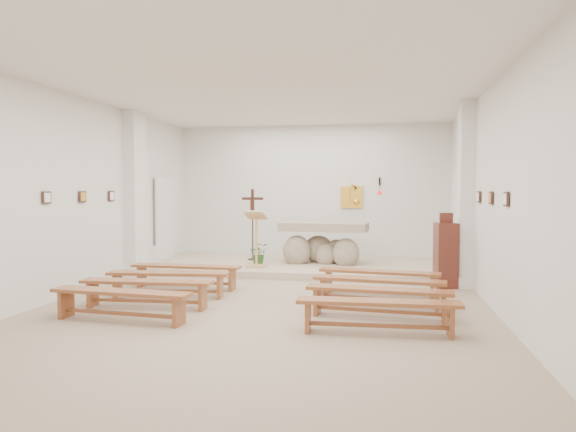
% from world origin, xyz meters
% --- Properties ---
extents(ground, '(7.00, 10.00, 0.00)m').
position_xyz_m(ground, '(0.00, 0.00, 0.00)').
color(ground, tan).
rests_on(ground, ground).
extents(wall_left, '(0.02, 10.00, 3.50)m').
position_xyz_m(wall_left, '(-3.49, 0.00, 1.75)').
color(wall_left, silver).
rests_on(wall_left, ground).
extents(wall_right, '(0.02, 10.00, 3.50)m').
position_xyz_m(wall_right, '(3.49, 0.00, 1.75)').
color(wall_right, silver).
rests_on(wall_right, ground).
extents(wall_back, '(7.00, 0.02, 3.50)m').
position_xyz_m(wall_back, '(0.00, 4.99, 1.75)').
color(wall_back, silver).
rests_on(wall_back, ground).
extents(ceiling, '(7.00, 10.00, 0.02)m').
position_xyz_m(ceiling, '(0.00, 0.00, 3.49)').
color(ceiling, silver).
rests_on(ceiling, wall_back).
extents(sanctuary_platform, '(6.98, 3.00, 0.15)m').
position_xyz_m(sanctuary_platform, '(0.00, 3.50, 0.07)').
color(sanctuary_platform, tan).
rests_on(sanctuary_platform, ground).
extents(pilaster_left, '(0.26, 0.55, 3.50)m').
position_xyz_m(pilaster_left, '(-3.37, 2.00, 1.75)').
color(pilaster_left, white).
rests_on(pilaster_left, ground).
extents(pilaster_right, '(0.26, 0.55, 3.50)m').
position_xyz_m(pilaster_right, '(3.37, 2.00, 1.75)').
color(pilaster_right, white).
rests_on(pilaster_right, ground).
extents(gold_wall_relief, '(0.55, 0.04, 0.55)m').
position_xyz_m(gold_wall_relief, '(1.05, 4.96, 1.65)').
color(gold_wall_relief, gold).
rests_on(gold_wall_relief, wall_back).
extents(sanctuary_lamp, '(0.11, 0.36, 0.44)m').
position_xyz_m(sanctuary_lamp, '(1.75, 4.71, 1.81)').
color(sanctuary_lamp, black).
rests_on(sanctuary_lamp, wall_back).
extents(station_frame_left_front, '(0.03, 0.20, 0.20)m').
position_xyz_m(station_frame_left_front, '(-3.47, -0.80, 1.72)').
color(station_frame_left_front, '#3B231A').
rests_on(station_frame_left_front, wall_left).
extents(station_frame_left_mid, '(0.03, 0.20, 0.20)m').
position_xyz_m(station_frame_left_mid, '(-3.47, 0.20, 1.72)').
color(station_frame_left_mid, '#3B231A').
rests_on(station_frame_left_mid, wall_left).
extents(station_frame_left_rear, '(0.03, 0.20, 0.20)m').
position_xyz_m(station_frame_left_rear, '(-3.47, 1.20, 1.72)').
color(station_frame_left_rear, '#3B231A').
rests_on(station_frame_left_rear, wall_left).
extents(station_frame_right_front, '(0.03, 0.20, 0.20)m').
position_xyz_m(station_frame_right_front, '(3.47, -0.80, 1.72)').
color(station_frame_right_front, '#3B231A').
rests_on(station_frame_right_front, wall_right).
extents(station_frame_right_mid, '(0.03, 0.20, 0.20)m').
position_xyz_m(station_frame_right_mid, '(3.47, 0.20, 1.72)').
color(station_frame_right_mid, '#3B231A').
rests_on(station_frame_right_mid, wall_right).
extents(station_frame_right_rear, '(0.03, 0.20, 0.20)m').
position_xyz_m(station_frame_right_rear, '(3.47, 1.20, 1.72)').
color(station_frame_right_rear, '#3B231A').
rests_on(station_frame_right_rear, wall_right).
extents(radiator_left, '(0.10, 0.85, 0.52)m').
position_xyz_m(radiator_left, '(-3.43, 2.70, 0.27)').
color(radiator_left, silver).
rests_on(radiator_left, ground).
extents(radiator_right, '(0.10, 0.85, 0.52)m').
position_xyz_m(radiator_right, '(3.43, 2.70, 0.27)').
color(radiator_right, silver).
rests_on(radiator_right, ground).
extents(altar, '(2.05, 0.97, 1.03)m').
position_xyz_m(altar, '(0.48, 3.54, 0.55)').
color(altar, tan).
rests_on(altar, sanctuary_platform).
extents(lectern, '(0.48, 0.42, 1.25)m').
position_xyz_m(lectern, '(-0.88, 2.66, 0.76)').
color(lectern, tan).
rests_on(lectern, sanctuary_platform).
extents(crucifix_stand, '(0.52, 0.22, 1.71)m').
position_xyz_m(crucifix_stand, '(-1.24, 3.77, 1.14)').
color(crucifix_stand, '#3A1C12').
rests_on(crucifix_stand, sanctuary_platform).
extents(potted_plant, '(0.53, 0.50, 0.48)m').
position_xyz_m(potted_plant, '(-0.93, 3.11, 0.39)').
color(potted_plant, '#2B5D25').
rests_on(potted_plant, sanctuary_platform).
extents(donation_pedestal, '(0.44, 0.44, 1.41)m').
position_xyz_m(donation_pedestal, '(3.00, 1.80, 0.62)').
color(donation_pedestal, '#502217').
rests_on(donation_pedestal, ground).
extents(bench_left_front, '(2.08, 0.35, 0.44)m').
position_xyz_m(bench_left_front, '(-1.78, 0.83, 0.33)').
color(bench_left_front, brown).
rests_on(bench_left_front, ground).
extents(bench_right_front, '(2.10, 0.59, 0.44)m').
position_xyz_m(bench_right_front, '(1.78, 0.83, 0.33)').
color(bench_right_front, brown).
rests_on(bench_right_front, ground).
extents(bench_left_second, '(2.10, 0.56, 0.44)m').
position_xyz_m(bench_left_second, '(-1.78, 0.02, 0.33)').
color(bench_left_second, brown).
rests_on(bench_left_second, ground).
extents(bench_right_second, '(2.10, 0.57, 0.44)m').
position_xyz_m(bench_right_second, '(1.78, 0.02, 0.33)').
color(bench_right_second, brown).
rests_on(bench_right_second, ground).
extents(bench_left_third, '(2.09, 0.44, 0.44)m').
position_xyz_m(bench_left_third, '(-1.78, -0.79, 0.33)').
color(bench_left_third, brown).
rests_on(bench_left_third, ground).
extents(bench_right_third, '(2.10, 0.51, 0.44)m').
position_xyz_m(bench_right_third, '(1.78, -0.79, 0.33)').
color(bench_right_third, brown).
rests_on(bench_right_third, ground).
extents(bench_left_fourth, '(2.09, 0.49, 0.44)m').
position_xyz_m(bench_left_fourth, '(-1.78, -1.61, 0.33)').
color(bench_left_fourth, brown).
rests_on(bench_left_fourth, ground).
extents(bench_right_fourth, '(2.09, 0.41, 0.44)m').
position_xyz_m(bench_right_fourth, '(1.78, -1.61, 0.33)').
color(bench_right_fourth, brown).
rests_on(bench_right_fourth, ground).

